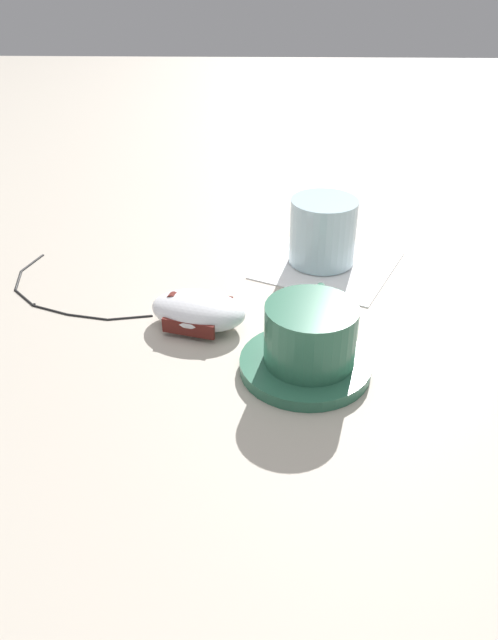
# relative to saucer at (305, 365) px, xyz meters

# --- Properties ---
(ground_plane) EXTENTS (3.00, 3.00, 0.00)m
(ground_plane) POSITION_rel_saucer_xyz_m (0.05, -0.11, -0.01)
(ground_plane) COLOR #B2A899
(saucer) EXTENTS (0.12, 0.12, 0.01)m
(saucer) POSITION_rel_saucer_xyz_m (0.00, 0.00, 0.00)
(saucer) COLOR #2D664C
(saucer) RESTS_ON ground
(coffee_cup) EXTENTS (0.08, 0.11, 0.06)m
(coffee_cup) POSITION_rel_saucer_xyz_m (-0.00, -0.00, 0.03)
(coffee_cup) COLOR #2D664C
(coffee_cup) RESTS_ON saucer
(computer_mouse) EXTENTS (0.11, 0.09, 0.03)m
(computer_mouse) POSITION_rel_saucer_xyz_m (0.11, -0.08, 0.01)
(computer_mouse) COLOR silver
(computer_mouse) RESTS_ON ground
(mouse_cable) EXTENTS (0.17, 0.15, 0.00)m
(mouse_cable) POSITION_rel_saucer_xyz_m (0.27, -0.13, -0.00)
(mouse_cable) COLOR black
(mouse_cable) RESTS_ON ground
(napkin_under_glass) EXTENTS (0.20, 0.20, 0.00)m
(napkin_under_glass) POSITION_rel_saucer_xyz_m (-0.04, -0.21, -0.00)
(napkin_under_glass) COLOR white
(napkin_under_glass) RESTS_ON ground
(drinking_glass) EXTENTS (0.08, 0.08, 0.08)m
(drinking_glass) POSITION_rel_saucer_xyz_m (-0.03, -0.22, 0.04)
(drinking_glass) COLOR silver
(drinking_glass) RESTS_ON napkin_under_glass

